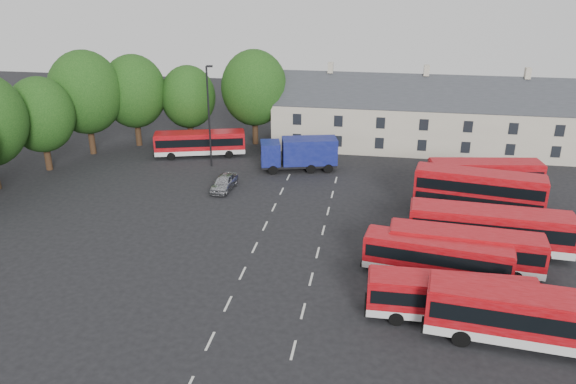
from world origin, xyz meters
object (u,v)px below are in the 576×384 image
object	(u,v)px
bus_dd_south	(478,193)
lamppost	(209,114)
box_truck	(300,153)
silver_car	(224,183)
bus_row_a	(534,315)

from	to	relation	value
bus_dd_south	lamppost	world-z (taller)	lamppost
box_truck	silver_car	world-z (taller)	box_truck
silver_car	box_truck	bearing A→B (deg)	51.18
lamppost	silver_car	bearing A→B (deg)	-63.56
box_truck	lamppost	world-z (taller)	lamppost
bus_row_a	silver_car	xyz separation A→B (m)	(-24.22, 20.64, -1.30)
bus_dd_south	lamppost	bearing A→B (deg)	169.31
lamppost	bus_dd_south	bearing A→B (deg)	-19.77
lamppost	box_truck	bearing A→B (deg)	1.89
box_truck	silver_car	distance (m)	9.56
bus_dd_south	lamppost	xyz separation A→B (m)	(-26.77, 9.62, 3.39)
lamppost	bus_row_a	bearing A→B (deg)	-44.70
bus_dd_south	silver_car	xyz separation A→B (m)	(-23.51, 3.06, -1.75)
silver_car	lamppost	world-z (taller)	lamppost
silver_car	lamppost	size ratio (longest dim) A/B	0.40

